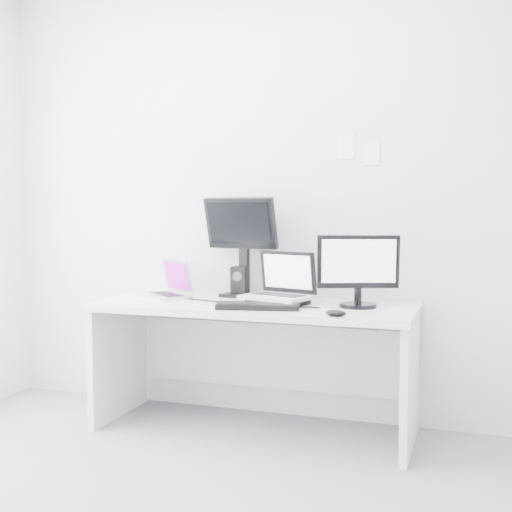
# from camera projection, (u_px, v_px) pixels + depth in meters

# --- Properties ---
(back_wall) EXTENTS (3.60, 0.00, 3.60)m
(back_wall) POSITION_uv_depth(u_px,v_px,m) (272.00, 194.00, 4.02)
(back_wall) COLOR silver
(back_wall) RESTS_ON ground
(desk) EXTENTS (1.80, 0.70, 0.73)m
(desk) POSITION_uv_depth(u_px,v_px,m) (254.00, 367.00, 3.76)
(desk) COLOR silver
(desk) RESTS_ON ground
(macbook) EXTENTS (0.40, 0.38, 0.24)m
(macbook) POSITION_uv_depth(u_px,v_px,m) (164.00, 278.00, 3.97)
(macbook) COLOR silver
(macbook) RESTS_ON desk
(speaker) EXTENTS (0.11, 0.11, 0.18)m
(speaker) POSITION_uv_depth(u_px,v_px,m) (240.00, 282.00, 4.01)
(speaker) COLOR black
(speaker) RESTS_ON desk
(dell_laptop) EXTENTS (0.43, 0.37, 0.30)m
(dell_laptop) POSITION_uv_depth(u_px,v_px,m) (277.00, 277.00, 3.69)
(dell_laptop) COLOR silver
(dell_laptop) RESTS_ON desk
(rear_monitor) EXTENTS (0.47, 0.23, 0.62)m
(rear_monitor) POSITION_uv_depth(u_px,v_px,m) (242.00, 246.00, 3.99)
(rear_monitor) COLOR black
(rear_monitor) RESTS_ON desk
(samsung_monitor) EXTENTS (0.49, 0.34, 0.41)m
(samsung_monitor) POSITION_uv_depth(u_px,v_px,m) (358.00, 270.00, 3.57)
(samsung_monitor) COLOR black
(samsung_monitor) RESTS_ON desk
(keyboard) EXTENTS (0.46, 0.24, 0.03)m
(keyboard) POSITION_uv_depth(u_px,v_px,m) (258.00, 306.00, 3.53)
(keyboard) COLOR black
(keyboard) RESTS_ON desk
(mouse) EXTENTS (0.12, 0.08, 0.04)m
(mouse) POSITION_uv_depth(u_px,v_px,m) (336.00, 313.00, 3.27)
(mouse) COLOR black
(mouse) RESTS_ON desk
(wall_note_0) EXTENTS (0.10, 0.00, 0.14)m
(wall_note_0) POSITION_uv_depth(u_px,v_px,m) (346.00, 147.00, 3.85)
(wall_note_0) COLOR white
(wall_note_0) RESTS_ON back_wall
(wall_note_1) EXTENTS (0.09, 0.00, 0.13)m
(wall_note_1) POSITION_uv_depth(u_px,v_px,m) (372.00, 154.00, 3.81)
(wall_note_1) COLOR white
(wall_note_1) RESTS_ON back_wall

